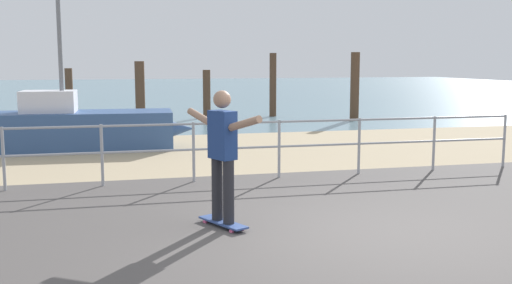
% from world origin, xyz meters
% --- Properties ---
extents(ground_plane, '(24.00, 10.00, 0.04)m').
position_xyz_m(ground_plane, '(0.00, -1.00, 0.00)').
color(ground_plane, '#514C49').
rests_on(ground_plane, ground).
extents(beach_strip, '(24.00, 6.00, 0.04)m').
position_xyz_m(beach_strip, '(0.00, 7.00, 0.00)').
color(beach_strip, tan).
rests_on(beach_strip, ground).
extents(sea_surface, '(72.00, 50.00, 0.04)m').
position_xyz_m(sea_surface, '(0.00, 35.00, 0.00)').
color(sea_surface, slate).
rests_on(sea_surface, ground).
extents(railing_fence, '(10.73, 0.05, 1.05)m').
position_xyz_m(railing_fence, '(-0.69, 3.60, 0.69)').
color(railing_fence, '#9EA0A5').
rests_on(railing_fence, ground).
extents(sailboat, '(5.00, 1.61, 4.65)m').
position_xyz_m(sailboat, '(-3.45, 7.97, 0.52)').
color(sailboat, '#335184').
rests_on(sailboat, ground).
extents(skateboard, '(0.53, 0.81, 0.08)m').
position_xyz_m(skateboard, '(-1.48, 0.72, 0.07)').
color(skateboard, '#334C8C').
rests_on(skateboard, ground).
extents(skateboarder, '(0.72, 1.34, 1.65)m').
position_xyz_m(skateboarder, '(-1.48, 0.72, 1.02)').
color(skateboarder, '#26262B').
rests_on(skateboarder, skateboard).
extents(groyne_post_0, '(0.27, 0.27, 1.80)m').
position_xyz_m(groyne_post_0, '(-4.31, 16.63, 0.90)').
color(groyne_post_0, '#513826').
rests_on(groyne_post_0, ground).
extents(groyne_post_1, '(0.32, 0.32, 2.06)m').
position_xyz_m(groyne_post_1, '(-1.86, 13.73, 1.03)').
color(groyne_post_1, '#513826').
rests_on(groyne_post_1, ground).
extents(groyne_post_2, '(0.28, 0.28, 1.74)m').
position_xyz_m(groyne_post_2, '(0.58, 15.05, 0.87)').
color(groyne_post_2, '#513826').
rests_on(groyne_post_2, ground).
extents(groyne_post_3, '(0.25, 0.25, 2.35)m').
position_xyz_m(groyne_post_3, '(3.03, 14.86, 1.18)').
color(groyne_post_3, '#513826').
rests_on(groyne_post_3, ground).
extents(groyne_post_4, '(0.31, 0.31, 2.37)m').
position_xyz_m(groyne_post_4, '(5.47, 12.97, 1.18)').
color(groyne_post_4, '#513826').
rests_on(groyne_post_4, ground).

